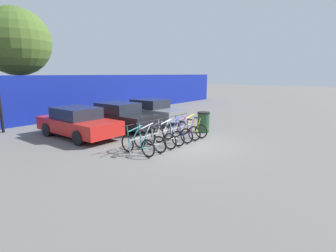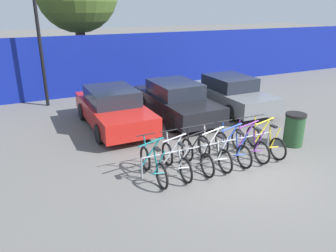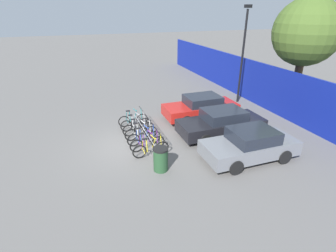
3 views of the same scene
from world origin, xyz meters
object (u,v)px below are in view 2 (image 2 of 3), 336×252
Objects in this scene: bicycle_blue at (233,148)px; bicycle_purple at (250,144)px; bicycle_black at (197,156)px; trash_bin at (294,129)px; lamp_post at (37,21)px; car_red at (113,108)px; bicycle_yellow at (265,141)px; bicycle_white at (214,152)px; bicycle_silver at (176,160)px; bike_rack at (211,146)px; car_grey at (230,93)px; bicycle_teal at (153,165)px; car_black at (176,100)px.

bicycle_blue is 0.60m from bicycle_purple.
trash_bin is (3.53, 0.07, 0.14)m from bicycle_black.
trash_bin is (6.40, -7.90, -3.01)m from lamp_post.
bicycle_yellow is at bearing -50.79° from car_red.
bicycle_white is 4.43m from car_red.
bicycle_silver is 4.15m from trash_bin.
bicycle_blue is 1.66× the size of trash_bin.
bicycle_black is 4.27m from car_red.
bicycle_white is 0.39× the size of car_red.
bicycle_silver is 1.00× the size of bicycle_black.
bicycle_white reaches higher than bike_rack.
bicycle_yellow is 4.39m from car_grey.
lamp_post is at bearing 125.58° from bicycle_yellow.
bicycle_silver is 6.14m from car_grey.
car_grey is 8.39m from lamp_post.
bicycle_black is at bearing -70.18° from lamp_post.
bicycle_silver and bicycle_purple have the same top height.
bicycle_teal and bicycle_blue have the same top height.
bicycle_black is 0.39× the size of car_red.
bike_rack is 2.42× the size of bicycle_blue.
bicycle_purple is 9.74m from lamp_post.
lamp_post is at bearing 109.97° from bicycle_black.
lamp_post reaches higher than bike_rack.
bicycle_black is 9.04m from lamp_post.
car_grey is 0.66× the size of lamp_post.
bicycle_blue is 0.27× the size of lamp_post.
car_red is 5.12m from lamp_post.
car_black is 1.07× the size of car_grey.
car_black reaches higher than bicycle_silver.
car_black is (1.45, 4.09, 0.31)m from bicycle_black.
bicycle_silver is at bearing -177.56° from bicycle_yellow.
car_red is at bearing 120.35° from bicycle_blue.
bicycle_purple is (0.60, 0.00, 0.00)m from bicycle_blue.
lamp_post is at bearing 150.27° from car_grey.
bicycle_purple is at bearing 0.15° from bicycle_black.
bicycle_blue is 1.17m from bicycle_yellow.
bicycle_white is (1.16, 0.00, 0.00)m from bicycle_silver.
bicycle_purple is (1.21, 0.00, 0.00)m from bicycle_white.
bicycle_blue is (2.42, 0.00, 0.00)m from bicycle_teal.
lamp_post is (-1.84, 3.84, 2.84)m from car_red.
bicycle_black and bicycle_blue have the same top height.
bike_rack is 0.57m from bicycle_black.
bicycle_silver is at bearing 3.93° from bicycle_teal.
bicycle_black reaches higher than bike_rack.
bike_rack is 0.93× the size of car_red.
car_grey is at bearing 41.69° from bicycle_teal.
lamp_post is (-6.85, 3.91, 2.84)m from car_grey.
bike_rack is 0.65m from bicycle_blue.
car_grey reaches higher than trash_bin.
lamp_post reaches higher than bicycle_silver.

